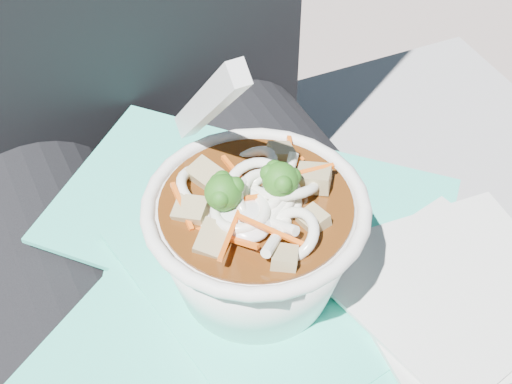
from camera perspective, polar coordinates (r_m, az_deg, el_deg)
name	(u,v)px	position (r m, az deg, el deg)	size (l,w,h in m)	color
lap	(245,369)	(0.55, -0.87, -13.96)	(0.35, 0.48, 0.16)	black
person_body	(195,267)	(0.59, -4.88, -5.96)	(0.34, 0.94, 1.02)	black
plastic_bag	(229,305)	(0.48, -2.21, -9.05)	(0.40, 0.41, 0.02)	#32D3B4
napkins	(455,292)	(0.49, 15.64, -7.72)	(0.16, 0.15, 0.01)	silver
udon_bowl	(255,233)	(0.44, -0.05, -3.33)	(0.16, 0.16, 0.18)	white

